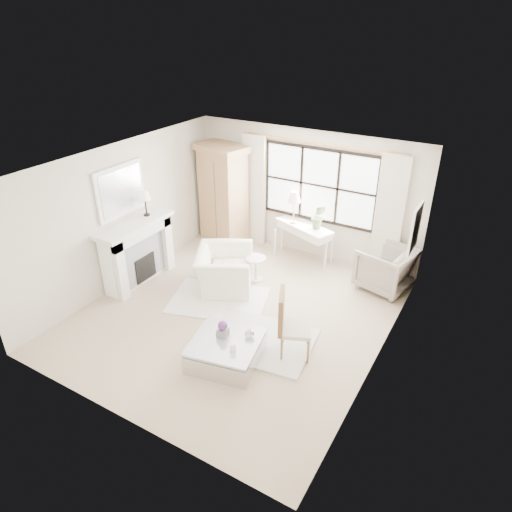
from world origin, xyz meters
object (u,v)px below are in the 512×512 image
object	(u,v)px
console_table	(303,242)
club_armchair	(224,269)
armoire	(223,194)
coffee_table	(226,351)

from	to	relation	value
console_table	club_armchair	size ratio (longest dim) A/B	1.18
console_table	club_armchair	bearing A→B (deg)	-93.97
armoire	console_table	distance (m)	2.10
armoire	club_armchair	world-z (taller)	armoire
armoire	coffee_table	xyz separation A→B (m)	(2.35, -3.47, -0.96)
coffee_table	console_table	bearing A→B (deg)	84.81
coffee_table	club_armchair	bearing A→B (deg)	113.00
armoire	coffee_table	world-z (taller)	armoire
club_armchair	coffee_table	world-z (taller)	club_armchair
club_armchair	coffee_table	bearing A→B (deg)	-173.10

